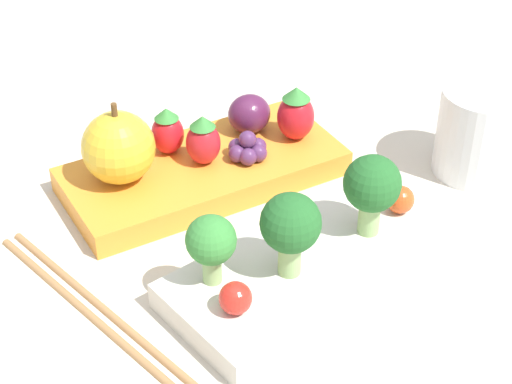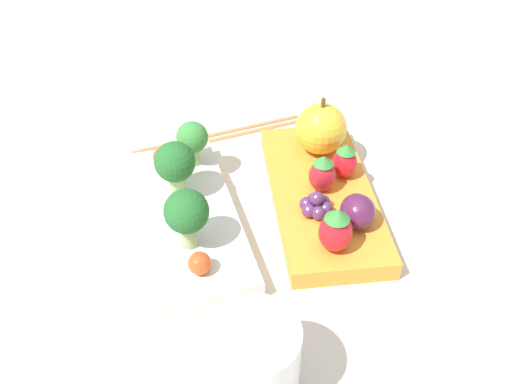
# 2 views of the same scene
# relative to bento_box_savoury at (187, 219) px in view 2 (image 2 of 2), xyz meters

# --- Properties ---
(ground_plane) EXTENTS (4.00, 4.00, 0.00)m
(ground_plane) POSITION_rel_bento_box_savoury_xyz_m (-0.00, -0.07, -0.01)
(ground_plane) COLOR beige
(bento_box_savoury) EXTENTS (0.23, 0.12, 0.02)m
(bento_box_savoury) POSITION_rel_bento_box_savoury_xyz_m (0.00, 0.00, 0.00)
(bento_box_savoury) COLOR silver
(bento_box_savoury) RESTS_ON ground_plane
(bento_box_fruit) EXTENTS (0.22, 0.11, 0.02)m
(bento_box_fruit) POSITION_rel_bento_box_savoury_xyz_m (0.01, -0.14, 0.00)
(bento_box_fruit) COLOR orange
(bento_box_fruit) RESTS_ON ground_plane
(broccoli_floret_0) EXTENTS (0.04, 0.04, 0.06)m
(broccoli_floret_0) POSITION_rel_bento_box_savoury_xyz_m (0.03, 0.01, 0.05)
(broccoli_floret_0) COLOR #93B770
(broccoli_floret_0) RESTS_ON bento_box_savoury
(broccoli_floret_1) EXTENTS (0.04, 0.04, 0.06)m
(broccoli_floret_1) POSITION_rel_bento_box_savoury_xyz_m (-0.04, 0.00, 0.05)
(broccoli_floret_1) COLOR #93B770
(broccoli_floret_1) RESTS_ON bento_box_savoury
(broccoli_floret_2) EXTENTS (0.03, 0.03, 0.05)m
(broccoli_floret_2) POSITION_rel_bento_box_savoury_xyz_m (0.07, -0.01, 0.04)
(broccoli_floret_2) COLOR #93B770
(broccoli_floret_2) RESTS_ON bento_box_savoury
(cherry_tomato_0) EXTENTS (0.02, 0.02, 0.02)m
(cherry_tomato_0) POSITION_rel_bento_box_savoury_xyz_m (-0.08, -0.01, 0.02)
(cherry_tomato_0) COLOR #DB4C1E
(cherry_tomato_0) RESTS_ON bento_box_savoury
(cherry_tomato_1) EXTENTS (0.02, 0.02, 0.02)m
(cherry_tomato_1) POSITION_rel_bento_box_savoury_xyz_m (0.08, 0.02, 0.02)
(cherry_tomato_1) COLOR red
(cherry_tomato_1) RESTS_ON bento_box_savoury
(apple) EXTENTS (0.06, 0.06, 0.07)m
(apple) POSITION_rel_bento_box_savoury_xyz_m (0.07, -0.15, 0.04)
(apple) COLOR gold
(apple) RESTS_ON bento_box_fruit
(strawberry_0) EXTENTS (0.03, 0.03, 0.05)m
(strawberry_0) POSITION_rel_bento_box_savoury_xyz_m (-0.07, -0.13, 0.03)
(strawberry_0) COLOR red
(strawberry_0) RESTS_ON bento_box_fruit
(strawberry_1) EXTENTS (0.03, 0.03, 0.04)m
(strawberry_1) POSITION_rel_bento_box_savoury_xyz_m (0.03, -0.17, 0.03)
(strawberry_1) COLOR red
(strawberry_1) RESTS_ON bento_box_fruit
(strawberry_2) EXTENTS (0.03, 0.03, 0.04)m
(strawberry_2) POSITION_rel_bento_box_savoury_xyz_m (0.01, -0.14, 0.03)
(strawberry_2) COLOR red
(strawberry_2) RESTS_ON bento_box_fruit
(plum) EXTENTS (0.04, 0.03, 0.03)m
(plum) POSITION_rel_bento_box_savoury_xyz_m (-0.04, -0.16, 0.03)
(plum) COLOR #511E42
(plum) RESTS_ON bento_box_fruit
(grape_cluster) EXTENTS (0.03, 0.03, 0.02)m
(grape_cluster) POSITION_rel_bento_box_savoury_xyz_m (-0.02, -0.12, 0.02)
(grape_cluster) COLOR #562D5B
(grape_cluster) RESTS_ON bento_box_fruit
(drinking_cup) EXTENTS (0.07, 0.07, 0.07)m
(drinking_cup) POSITION_rel_bento_box_savoury_xyz_m (-0.19, -0.04, 0.03)
(drinking_cup) COLOR silver
(drinking_cup) RESTS_ON ground_plane
(chopsticks_pair) EXTENTS (0.06, 0.21, 0.01)m
(chopsticks_pair) POSITION_rel_bento_box_savoury_xyz_m (0.15, -0.05, -0.01)
(chopsticks_pair) COLOR #A37547
(chopsticks_pair) RESTS_ON ground_plane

